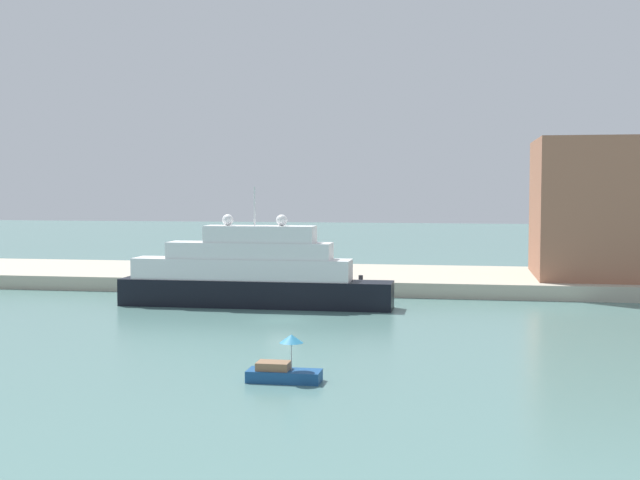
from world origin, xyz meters
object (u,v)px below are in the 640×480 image
(harbor_building, at_px, (629,208))
(person_figure, at_px, (256,268))
(mooring_bollard, at_px, (361,278))
(large_yacht, at_px, (251,275))
(parked_car, at_px, (207,267))
(small_motorboat, at_px, (283,369))

(harbor_building, distance_m, person_figure, 41.94)
(harbor_building, relative_size, mooring_bollard, 33.32)
(large_yacht, distance_m, parked_car, 18.04)
(person_figure, height_order, mooring_bollard, person_figure)
(small_motorboat, bearing_deg, parked_car, 112.58)
(large_yacht, distance_m, person_figure, 15.03)
(harbor_building, height_order, parked_car, harbor_building)
(small_motorboat, distance_m, person_figure, 46.32)
(parked_car, bearing_deg, mooring_bollard, -16.81)
(small_motorboat, height_order, mooring_bollard, small_motorboat)
(small_motorboat, height_order, parked_car, parked_car)
(large_yacht, relative_size, mooring_bollard, 43.38)
(person_figure, bearing_deg, harbor_building, 5.89)
(person_figure, bearing_deg, small_motorboat, -73.89)
(small_motorboat, relative_size, person_figure, 2.70)
(parked_car, xyz_separation_m, person_figure, (5.99, -0.82, 0.13))
(parked_car, bearing_deg, harbor_building, 4.16)
(large_yacht, bearing_deg, mooring_bollard, 46.42)
(small_motorboat, xyz_separation_m, harbor_building, (28.32, 48.73, 8.39))
(harbor_building, distance_m, parked_car, 47.79)
(large_yacht, distance_m, mooring_bollard, 13.66)
(harbor_building, height_order, mooring_bollard, harbor_building)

